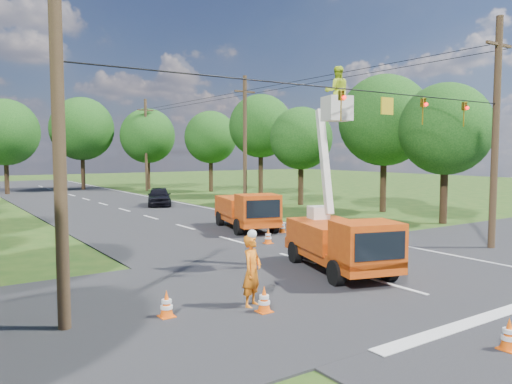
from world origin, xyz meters
TOP-DOWN VIEW (x-y plane):
  - ground at (0.00, 20.00)m, footprint 140.00×140.00m
  - road_main at (0.00, 20.00)m, footprint 12.00×100.00m
  - road_cross at (0.00, 2.00)m, footprint 56.00×10.00m
  - stop_bar at (0.00, -3.20)m, footprint 9.00×0.45m
  - edge_line at (5.60, 20.00)m, footprint 0.12×90.00m
  - bucket_truck at (-0.09, 2.50)m, footprint 3.45×5.77m
  - second_truck at (2.40, 12.33)m, footprint 3.38×5.89m
  - ground_worker at (-4.82, 0.98)m, footprint 0.86×0.77m
  - distant_car at (3.42, 26.65)m, footprint 3.29×4.73m
  - traffic_cone_0 at (-1.98, -4.61)m, footprint 0.38×0.38m
  - traffic_cone_2 at (0.96, 8.34)m, footprint 0.38×0.38m
  - traffic_cone_3 at (3.40, 10.49)m, footprint 0.38×0.38m
  - traffic_cone_4 at (-4.86, 0.35)m, footprint 0.38×0.38m
  - traffic_cone_5 at (-7.14, 1.42)m, footprint 0.38×0.38m
  - traffic_cone_7 at (3.54, 15.72)m, footprint 0.38×0.38m
  - pole_right_near at (8.50, 2.00)m, footprint 1.80×0.30m
  - pole_right_mid at (8.50, 22.00)m, footprint 1.80×0.30m
  - pole_right_far at (8.50, 42.00)m, footprint 1.80×0.30m
  - pole_left at (-9.50, 2.00)m, footprint 0.30×0.30m
  - signal_span at (2.23, 1.99)m, footprint 18.00×0.29m
  - tree_right_a at (13.50, 8.00)m, footprint 5.40×5.40m
  - tree_right_b at (15.00, 14.00)m, footprint 6.40×6.40m
  - tree_right_c at (13.20, 21.00)m, footprint 5.00×5.00m
  - tree_right_d at (14.80, 29.00)m, footprint 6.00×6.00m
  - tree_right_e at (13.80, 37.00)m, footprint 5.60×5.60m
  - tree_far_a at (-5.00, 45.00)m, footprint 6.60×6.60m
  - tree_far_b at (3.00, 47.00)m, footprint 7.00×7.00m
  - tree_far_c at (9.50, 44.00)m, footprint 6.20×6.20m

SIDE VIEW (x-z plane):
  - ground at x=0.00m, z-range 0.00..0.00m
  - road_main at x=0.00m, z-range -0.03..0.03m
  - road_cross at x=0.00m, z-range -0.04..0.04m
  - stop_bar at x=0.00m, z-range -0.01..0.01m
  - edge_line at x=5.60m, z-range -0.01..0.01m
  - traffic_cone_0 at x=-1.98m, z-range 0.00..0.71m
  - traffic_cone_2 at x=0.96m, z-range 0.00..0.71m
  - traffic_cone_3 at x=3.40m, z-range 0.00..0.71m
  - traffic_cone_4 at x=-4.86m, z-range 0.00..0.71m
  - traffic_cone_5 at x=-7.14m, z-range 0.00..0.71m
  - traffic_cone_7 at x=3.54m, z-range 0.00..0.71m
  - distant_car at x=3.42m, z-range 0.00..1.49m
  - ground_worker at x=-4.82m, z-range 0.00..1.98m
  - second_truck at x=2.40m, z-range 0.04..2.13m
  - bucket_truck at x=-0.09m, z-range -2.03..5.18m
  - pole_left at x=-9.50m, z-range 0.00..9.00m
  - pole_right_near at x=8.50m, z-range 0.11..10.11m
  - pole_right_mid at x=8.50m, z-range 0.11..10.11m
  - pole_right_far at x=8.50m, z-range 0.11..10.11m
  - tree_right_c at x=13.20m, z-range 1.40..9.23m
  - tree_right_a at x=13.50m, z-range 1.42..9.70m
  - tree_right_e at x=13.80m, z-range 1.50..10.12m
  - signal_span at x=2.23m, z-range 5.34..6.41m
  - tree_far_c at x=9.50m, z-range 1.47..10.65m
  - tree_far_a at x=-5.00m, z-range 1.44..10.94m
  - tree_right_b at x=15.00m, z-range 1.61..11.26m
  - tree_right_d at x=14.80m, z-range 1.83..11.53m
  - tree_far_b at x=3.00m, z-range 1.65..11.97m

